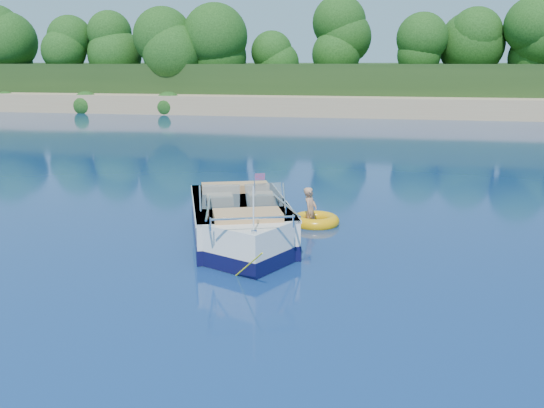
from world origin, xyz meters
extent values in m
plane|color=#0A1E4C|center=(0.00, 0.00, 0.00)|extent=(160.00, 160.00, 0.00)
cube|color=tan|center=(0.00, 38.00, 0.50)|extent=(170.00, 8.00, 2.00)
cube|color=#1A3414|center=(0.00, 65.00, 1.00)|extent=(170.00, 56.00, 6.00)
cylinder|color=#331F11|center=(-18.00, 40.50, 3.10)|extent=(0.44, 0.44, 3.20)
sphere|color=#14330E|center=(-18.00, 40.50, 6.14)|extent=(5.28, 5.28, 5.28)
cylinder|color=#331F11|center=(0.00, 42.00, 3.30)|extent=(0.44, 0.44, 3.60)
sphere|color=#14330E|center=(0.00, 42.00, 6.72)|extent=(5.94, 5.94, 5.94)
cube|color=white|center=(1.27, 1.48, 0.34)|extent=(3.50, 4.66, 1.15)
cube|color=white|center=(1.95, -0.36, 0.34)|extent=(2.06, 2.06, 1.15)
cube|color=black|center=(1.27, 1.48, 0.18)|extent=(3.55, 4.71, 0.33)
cube|color=black|center=(1.95, -0.36, 0.18)|extent=(2.10, 2.10, 0.33)
cube|color=tan|center=(1.16, 1.79, 0.66)|extent=(2.66, 3.34, 0.11)
cube|color=white|center=(1.27, 1.48, 0.88)|extent=(3.54, 4.68, 0.07)
cube|color=black|center=(0.48, 3.62, 0.38)|extent=(0.70, 0.57, 0.99)
cube|color=#8C9EA5|center=(1.07, 0.59, 1.20)|extent=(0.90, 0.47, 0.53)
cube|color=#8C9EA5|center=(2.00, 0.93, 1.20)|extent=(0.89, 0.66, 0.53)
cube|color=tan|center=(0.90, 1.05, 0.91)|extent=(0.78, 0.78, 0.44)
cube|color=tan|center=(1.83, 1.40, 0.91)|extent=(0.78, 0.78, 0.44)
cube|color=tan|center=(0.89, 2.51, 0.91)|extent=(1.82, 1.16, 0.42)
cube|color=tan|center=(1.88, -0.17, 0.89)|extent=(1.65, 1.28, 0.37)
cylinder|color=white|center=(2.24, -1.15, 1.38)|extent=(0.04, 0.04, 0.93)
cube|color=red|center=(1.91, 0.90, 1.64)|extent=(0.23, 0.10, 0.15)
cube|color=silver|center=(2.26, -1.20, 0.95)|extent=(0.13, 0.10, 0.05)
cylinder|color=yellow|center=(2.24, -1.62, 0.38)|extent=(0.79, 0.92, 0.84)
torus|color=#F2A309|center=(2.93, 3.05, 0.08)|extent=(1.41, 1.41, 0.34)
torus|color=red|center=(2.93, 3.05, 0.10)|extent=(1.16, 1.16, 0.11)
imported|color=tan|center=(2.81, 2.95, 0.00)|extent=(0.44, 0.76, 1.41)
camera|label=1|loc=(4.90, -12.36, 4.20)|focal=40.00mm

